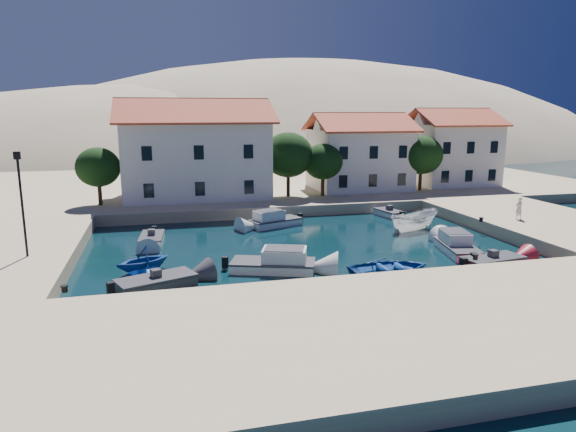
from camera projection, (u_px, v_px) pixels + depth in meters
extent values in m
plane|color=black|center=(351.00, 292.00, 27.40)|extent=(400.00, 400.00, 0.00)
cube|color=tan|center=(403.00, 329.00, 21.60)|extent=(52.00, 12.00, 1.00)
cube|color=tan|center=(543.00, 224.00, 41.73)|extent=(11.00, 20.00, 1.00)
cube|color=tan|center=(10.00, 257.00, 32.23)|extent=(8.00, 20.00, 1.00)
cube|color=tan|center=(256.00, 185.00, 63.87)|extent=(80.00, 36.00, 1.00)
ellipsoid|color=tan|center=(160.00, 227.00, 133.48)|extent=(198.00, 126.00, 72.00)
ellipsoid|color=tan|center=(305.00, 221.00, 164.29)|extent=(220.00, 176.00, 99.00)
cube|color=white|center=(196.00, 159.00, 51.60)|extent=(14.00, 9.00, 7.50)
pyramid|color=#A53C25|center=(194.00, 110.00, 50.63)|extent=(14.70, 9.45, 2.20)
cube|color=white|center=(359.00, 159.00, 56.98)|extent=(10.00, 8.00, 6.50)
pyramid|color=#A53C25|center=(360.00, 121.00, 56.15)|extent=(10.50, 8.40, 1.80)
cube|color=white|center=(450.00, 154.00, 60.76)|extent=(9.00, 8.00, 7.00)
pyramid|color=#A53C25|center=(453.00, 116.00, 59.88)|extent=(9.45, 8.40, 1.80)
cylinder|color=#382314|center=(100.00, 192.00, 47.09)|extent=(0.36, 0.36, 2.50)
ellipsoid|color=black|center=(98.00, 167.00, 46.64)|extent=(4.00, 4.00, 3.60)
cylinder|color=#382314|center=(288.00, 182.00, 51.84)|extent=(0.36, 0.36, 3.00)
ellipsoid|color=black|center=(288.00, 155.00, 51.30)|extent=(5.00, 5.00, 4.50)
cylinder|color=#382314|center=(323.00, 184.00, 52.26)|extent=(0.36, 0.36, 2.50)
ellipsoid|color=black|center=(323.00, 162.00, 51.81)|extent=(4.00, 4.00, 3.60)
cylinder|color=#382314|center=(420.00, 178.00, 55.95)|extent=(0.36, 0.36, 2.75)
ellipsoid|color=black|center=(421.00, 155.00, 55.45)|extent=(4.60, 4.60, 4.14)
cylinder|color=black|center=(22.00, 207.00, 29.99)|extent=(0.14, 0.14, 6.00)
cube|color=black|center=(17.00, 155.00, 29.39)|extent=(0.35, 0.25, 0.45)
cylinder|color=black|center=(65.00, 289.00, 24.49)|extent=(0.36, 0.36, 0.30)
cylinder|color=black|center=(475.00, 257.00, 29.85)|extent=(0.36, 0.36, 0.30)
cylinder|color=black|center=(481.00, 220.00, 40.20)|extent=(0.36, 0.36, 0.30)
cube|color=#38373C|center=(156.00, 283.00, 28.05)|extent=(4.50, 3.22, 0.90)
cube|color=#38373C|center=(156.00, 278.00, 27.99)|extent=(4.60, 3.29, 0.10)
cube|color=#38373C|center=(156.00, 274.00, 27.94)|extent=(0.65, 0.65, 0.50)
cube|color=silver|center=(273.00, 267.00, 31.05)|extent=(5.34, 3.62, 0.90)
cube|color=#38373C|center=(273.00, 261.00, 30.98)|extent=(5.46, 3.70, 0.10)
cube|color=silver|center=(273.00, 256.00, 30.91)|extent=(3.05, 2.55, 0.90)
imported|color=#1C4B9C|center=(390.00, 274.00, 30.42)|extent=(5.04, 3.65, 1.03)
cube|color=maroon|center=(493.00, 262.00, 31.92)|extent=(4.06, 2.29, 0.90)
cube|color=#38373C|center=(493.00, 257.00, 31.86)|extent=(4.15, 2.34, 0.10)
cube|color=#38373C|center=(493.00, 254.00, 31.81)|extent=(0.57, 0.57, 0.50)
cube|color=silver|center=(458.00, 250.00, 34.85)|extent=(2.78, 4.87, 0.90)
cube|color=#38373C|center=(458.00, 245.00, 34.79)|extent=(2.84, 4.98, 0.10)
cube|color=silver|center=(458.00, 240.00, 34.71)|extent=(2.06, 2.70, 0.90)
imported|color=silver|center=(414.00, 231.00, 41.53)|extent=(4.95, 2.89, 1.80)
cube|color=silver|center=(389.00, 214.00, 47.05)|extent=(2.04, 3.31, 0.90)
cube|color=#38373C|center=(389.00, 210.00, 46.99)|extent=(2.08, 3.39, 0.10)
cube|color=#38373C|center=(389.00, 208.00, 46.94)|extent=(0.59, 0.59, 0.50)
imported|color=#1C4B9C|center=(144.00, 272.00, 30.90)|extent=(4.28, 4.10, 1.75)
cube|color=silver|center=(152.00, 240.00, 37.52)|extent=(1.88, 3.71, 0.90)
cube|color=#38373C|center=(152.00, 236.00, 37.45)|extent=(1.92, 3.79, 0.10)
cube|color=#38373C|center=(151.00, 233.00, 37.41)|extent=(0.54, 0.54, 0.50)
cube|color=silver|center=(275.00, 223.00, 43.13)|extent=(4.72, 3.26, 0.90)
cube|color=#38373C|center=(275.00, 219.00, 43.07)|extent=(4.82, 3.33, 0.10)
cube|color=silver|center=(275.00, 215.00, 42.99)|extent=(2.71, 2.28, 0.90)
imported|color=silver|center=(519.00, 208.00, 40.90)|extent=(0.69, 0.48, 1.78)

